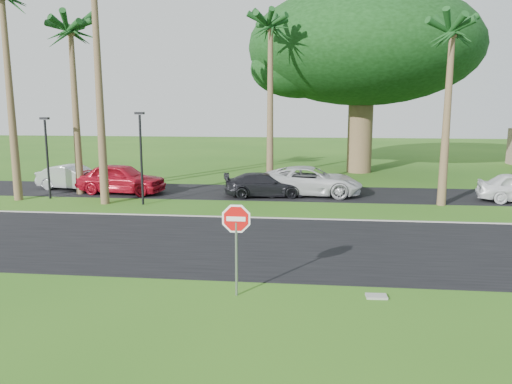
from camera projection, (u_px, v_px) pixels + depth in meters
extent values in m
plane|color=#265715|center=(235.00, 260.00, 16.32)|extent=(120.00, 120.00, 0.00)
cube|color=black|center=(243.00, 243.00, 18.28)|extent=(120.00, 8.00, 0.02)
cube|color=black|center=(268.00, 193.00, 28.55)|extent=(120.00, 5.00, 0.02)
cube|color=gray|center=(255.00, 218.00, 22.24)|extent=(120.00, 0.12, 0.06)
cylinder|color=gray|center=(236.00, 259.00, 13.16)|extent=(0.07, 0.07, 2.00)
cylinder|color=white|center=(236.00, 219.00, 12.96)|extent=(1.05, 0.02, 1.05)
cylinder|color=red|center=(236.00, 219.00, 12.96)|extent=(0.90, 0.02, 0.90)
cube|color=white|center=(236.00, 219.00, 12.96)|extent=(0.50, 0.02, 0.12)
cone|color=brown|center=(10.00, 99.00, 25.60)|extent=(0.44, 0.44, 10.50)
cone|color=brown|center=(76.00, 114.00, 27.42)|extent=(0.44, 0.44, 9.00)
cone|color=brown|center=(99.00, 89.00, 24.49)|extent=(0.44, 0.44, 11.50)
cone|color=brown|center=(270.00, 109.00, 29.19)|extent=(0.44, 0.44, 9.50)
cone|color=brown|center=(447.00, 120.00, 24.40)|extent=(0.44, 0.44, 8.50)
cylinder|color=brown|center=(360.00, 132.00, 36.68)|extent=(1.80, 1.80, 6.00)
ellipsoid|color=black|center=(363.00, 47.00, 35.63)|extent=(16.50, 16.50, 8.25)
cylinder|color=black|center=(48.00, 160.00, 26.48)|extent=(0.12, 0.12, 4.20)
cube|color=black|center=(44.00, 118.00, 26.10)|extent=(0.45, 0.25, 0.12)
cylinder|color=black|center=(141.00, 160.00, 24.89)|extent=(0.12, 0.12, 4.50)
cube|color=black|center=(139.00, 113.00, 24.48)|extent=(0.45, 0.25, 0.12)
imported|color=#B5B9BD|center=(74.00, 178.00, 29.40)|extent=(4.60, 2.39, 1.44)
imported|color=#A70D1F|center=(121.00, 179.00, 28.19)|extent=(5.19, 2.58, 1.70)
imported|color=black|center=(264.00, 185.00, 27.26)|extent=(4.68, 2.54, 1.29)
imported|color=silver|center=(310.00, 181.00, 27.65)|extent=(5.87, 3.00, 1.59)
cube|color=gray|center=(376.00, 296.00, 13.17)|extent=(0.56, 0.37, 0.06)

